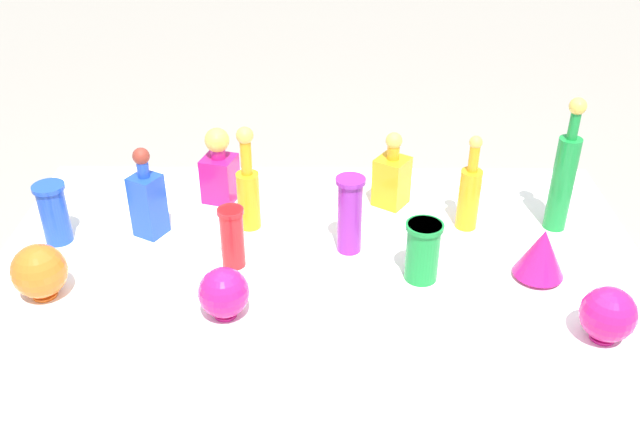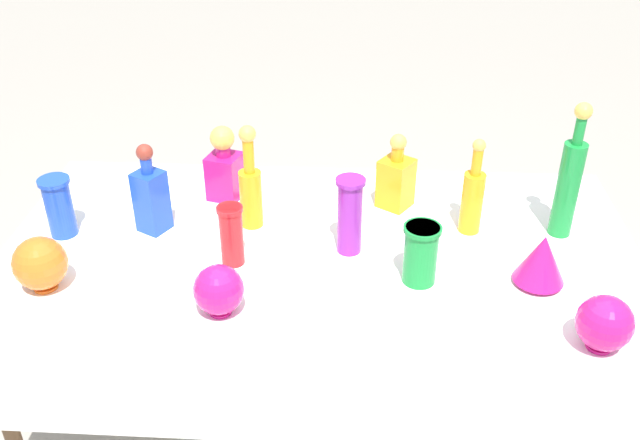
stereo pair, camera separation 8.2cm
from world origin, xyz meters
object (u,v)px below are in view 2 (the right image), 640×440
tall_bottle_0 (250,187)px  tall_bottle_2 (569,181)px  slender_vase_1 (231,233)px  round_bowl_2 (219,290)px  square_decanter_2 (151,196)px  cardboard_box_behind_left (213,253)px  slender_vase_2 (421,252)px  fluted_vase_0 (542,259)px  tall_bottle_1 (473,197)px  round_bowl_0 (605,323)px  square_decanter_0 (224,167)px  square_decanter_1 (396,178)px  round_bowl_1 (40,264)px  slender_vase_3 (59,205)px  slender_vase_0 (350,214)px

tall_bottle_0 → tall_bottle_2: bearing=0.3°
tall_bottle_2 → slender_vase_1: tall_bottle_2 is taller
slender_vase_1 → round_bowl_2: (0.00, -0.23, -0.03)m
square_decanter_2 → cardboard_box_behind_left: (-0.02, 0.78, -0.74)m
slender_vase_2 → fluted_vase_0: bearing=1.1°
fluted_vase_0 → slender_vase_2: bearing=-178.9°
tall_bottle_1 → slender_vase_1: bearing=-163.1°
tall_bottle_0 → square_decanter_2: 0.30m
tall_bottle_2 → round_bowl_0: size_ratio=2.93×
tall_bottle_1 → square_decanter_0: (-0.77, 0.16, -0.01)m
square_decanter_1 → square_decanter_2: square_decanter_2 is taller
tall_bottle_2 → round_bowl_0: 0.52m
slender_vase_1 → cardboard_box_behind_left: bearing=106.9°
tall_bottle_0 → round_bowl_1: (-0.51, -0.35, -0.05)m
square_decanter_1 → slender_vase_1: bearing=-143.4°
tall_bottle_2 → fluted_vase_0: tall_bottle_2 is taller
tall_bottle_2 → cardboard_box_behind_left: (-1.24, 0.73, -0.80)m
round_bowl_0 → round_bowl_2: size_ratio=1.04×
tall_bottle_1 → fluted_vase_0: tall_bottle_1 is taller
tall_bottle_0 → square_decanter_1: bearing=17.8°
tall_bottle_1 → square_decanter_2: bearing=-177.2°
round_bowl_0 → square_decanter_2: bearing=158.8°
slender_vase_1 → slender_vase_2: slender_vase_1 is taller
round_bowl_1 → round_bowl_2: 0.50m
tall_bottle_2 → slender_vase_2: bearing=-148.7°
square_decanter_0 → slender_vase_1: bearing=-77.4°
slender_vase_3 → round_bowl_0: (1.47, -0.42, -0.03)m
tall_bottle_0 → tall_bottle_2: tall_bottle_2 is taller
slender_vase_2 → round_bowl_0: bearing=-30.6°
round_bowl_0 → round_bowl_2: round_bowl_0 is taller
tall_bottle_2 → cardboard_box_behind_left: 1.65m
square_decanter_0 → slender_vase_0: (0.41, -0.30, 0.01)m
square_decanter_0 → fluted_vase_0: 1.02m
tall_bottle_0 → tall_bottle_1: (0.66, 0.00, -0.01)m
cardboard_box_behind_left → tall_bottle_0: bearing=-67.1°
slender_vase_3 → round_bowl_1: slender_vase_3 is taller
round_bowl_1 → round_bowl_2: bearing=-8.9°
round_bowl_0 → slender_vase_0: bearing=148.1°
square_decanter_1 → slender_vase_3: 1.03m
square_decanter_2 → square_decanter_1: bearing=14.1°
square_decanter_1 → cardboard_box_behind_left: bearing=141.6°
tall_bottle_1 → tall_bottle_2: size_ratio=0.72×
square_decanter_0 → cardboard_box_behind_left: bearing=109.6°
slender_vase_2 → slender_vase_3: size_ratio=0.92×
tall_bottle_2 → slender_vase_3: (-1.49, -0.09, -0.08)m
slender_vase_0 → round_bowl_0: 0.72m
square_decanter_0 → square_decanter_1: bearing=-2.6°
round_bowl_0 → round_bowl_2: 0.94m
slender_vase_2 → tall_bottle_2: bearing=31.3°
fluted_vase_0 → round_bowl_2: fluted_vase_0 is taller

